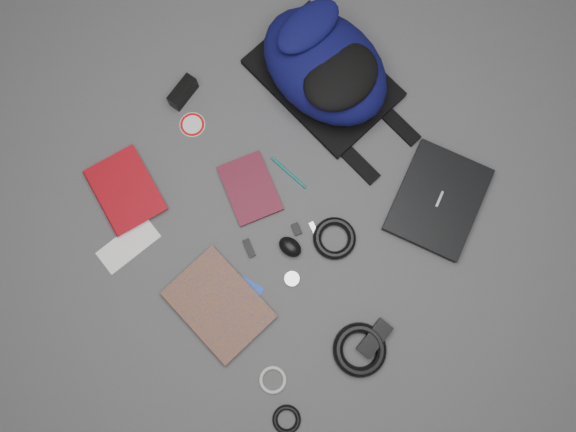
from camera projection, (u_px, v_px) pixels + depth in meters
ground at (288, 217)px, 1.74m from camera, size 4.00×4.00×0.00m
backpack at (325, 66)px, 1.72m from camera, size 0.38×0.52×0.20m
laptop at (438, 200)px, 1.73m from camera, size 0.39×0.36×0.03m
textbook_red at (100, 205)px, 1.73m from camera, size 0.21×0.26×0.03m
comic_book at (192, 329)px, 1.66m from camera, size 0.24×0.31×0.02m
envelope at (128, 245)px, 1.72m from camera, size 0.19×0.09×0.00m
dvd_case at (250, 188)px, 1.75m from camera, size 0.20×0.24×0.02m
compact_camera at (183, 92)px, 1.78m from camera, size 0.11×0.07×0.06m
sticker_disc at (192, 125)px, 1.79m from camera, size 0.09×0.09×0.00m
pen_teal at (289, 173)px, 1.76m from camera, size 0.03×0.14×0.01m
pen_red at (251, 178)px, 1.76m from camera, size 0.03×0.14×0.01m
id_badge at (249, 289)px, 1.69m from camera, size 0.08×0.09×0.00m
usb_black at (249, 248)px, 1.71m from camera, size 0.04×0.06×0.01m
usb_silver at (313, 228)px, 1.73m from camera, size 0.02×0.04×0.01m
key_fob at (296, 229)px, 1.72m from camera, size 0.03×0.04×0.01m
mouse at (290, 247)px, 1.70m from camera, size 0.07×0.09×0.04m
headphone_left at (240, 334)px, 1.67m from camera, size 0.06×0.06×0.01m
headphone_right at (292, 279)px, 1.70m from camera, size 0.06×0.06×0.01m
cable_coil at (334, 238)px, 1.71m from camera, size 0.15×0.15×0.03m
power_brick at (375, 338)px, 1.66m from camera, size 0.12×0.07×0.03m
power_cord_coil at (360, 350)px, 1.65m from camera, size 0.20×0.20×0.03m
earbud_coil at (287, 419)px, 1.62m from camera, size 0.09×0.09×0.02m
white_cable_coil at (273, 380)px, 1.64m from camera, size 0.09×0.09×0.01m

